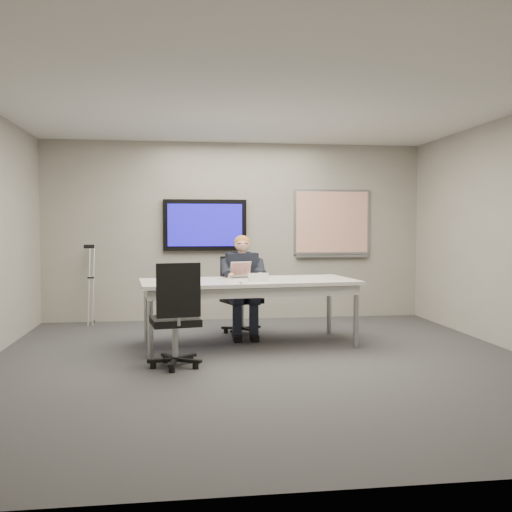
{
  "coord_description": "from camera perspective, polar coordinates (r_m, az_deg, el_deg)",
  "views": [
    {
      "loc": [
        -0.9,
        -6.02,
        1.47
      ],
      "look_at": [
        0.05,
        1.05,
        1.11
      ],
      "focal_mm": 40.0,
      "sensor_mm": 36.0,
      "label": 1
    }
  ],
  "objects": [
    {
      "name": "pen",
      "position": [
        6.65,
        -1.53,
        -2.68
      ],
      "size": [
        0.02,
        0.13,
        0.01
      ],
      "primitive_type": "cylinder",
      "rotation": [
        0.0,
        1.57,
        1.66
      ],
      "color": "black",
      "rests_on": "conference_table"
    },
    {
      "name": "floor",
      "position": [
        6.26,
        0.83,
        -10.65
      ],
      "size": [
        6.0,
        6.0,
        0.02
      ],
      "primitive_type": "cube",
      "color": "#3A3A3C",
      "rests_on": "ground"
    },
    {
      "name": "office_chair_far",
      "position": [
        7.91,
        -1.59,
        -5.35
      ],
      "size": [
        0.65,
        0.65,
        1.06
      ],
      "rotation": [
        0.0,
        0.0,
        0.34
      ],
      "color": "black",
      "rests_on": "ground"
    },
    {
      "name": "office_chair_near",
      "position": [
        6.03,
        -8.01,
        -7.84
      ],
      "size": [
        0.61,
        0.61,
        1.11
      ],
      "rotation": [
        0.0,
        0.0,
        3.3
      ],
      "color": "black",
      "rests_on": "ground"
    },
    {
      "name": "ceiling",
      "position": [
        6.23,
        0.85,
        15.26
      ],
      "size": [
        6.0,
        6.0,
        0.02
      ],
      "primitive_type": "cube",
      "color": "silver",
      "rests_on": "wall_back"
    },
    {
      "name": "crutch",
      "position": [
        8.93,
        -16.16,
        -2.66
      ],
      "size": [
        0.39,
        0.68,
        1.29
      ],
      "primitive_type": null,
      "rotation": [
        -0.24,
        0.0,
        0.36
      ],
      "color": "#B5B8BD",
      "rests_on": "ground"
    },
    {
      "name": "conference_table",
      "position": [
        7.07,
        -0.72,
        -3.15
      ],
      "size": [
        2.74,
        1.36,
        0.81
      ],
      "rotation": [
        0.0,
        0.0,
        0.1
      ],
      "color": "silver",
      "rests_on": "ground"
    },
    {
      "name": "wall_back",
      "position": [
        9.06,
        -1.98,
        2.48
      ],
      "size": [
        6.0,
        0.02,
        2.8
      ],
      "primitive_type": "cube",
      "color": "gray",
      "rests_on": "ground"
    },
    {
      "name": "laptop",
      "position": [
        7.31,
        -1.52,
        -1.81
      ],
      "size": [
        0.35,
        0.37,
        0.21
      ],
      "rotation": [
        0.0,
        0.0,
        0.37
      ],
      "color": "silver",
      "rests_on": "conference_table"
    },
    {
      "name": "tv_display",
      "position": [
        8.97,
        -5.13,
        3.1
      ],
      "size": [
        1.3,
        0.09,
        0.8
      ],
      "color": "black",
      "rests_on": "wall_back"
    },
    {
      "name": "name_tent",
      "position": [
        6.89,
        0.24,
        -2.12
      ],
      "size": [
        0.26,
        0.1,
        0.1
      ],
      "primitive_type": null,
      "rotation": [
        0.0,
        0.0,
        0.1
      ],
      "color": "silver",
      "rests_on": "conference_table"
    },
    {
      "name": "whiteboard",
      "position": [
        9.32,
        7.59,
        3.27
      ],
      "size": [
        1.25,
        0.08,
        1.1
      ],
      "color": "#989BA0",
      "rests_on": "wall_back"
    },
    {
      "name": "wall_front",
      "position": [
        3.15,
        8.95,
        1.65
      ],
      "size": [
        6.0,
        0.02,
        2.8
      ],
      "primitive_type": "cube",
      "color": "gray",
      "rests_on": "ground"
    },
    {
      "name": "seated_person",
      "position": [
        7.64,
        -1.28,
        -4.01
      ],
      "size": [
        0.44,
        0.76,
        1.36
      ],
      "rotation": [
        0.0,
        0.0,
        0.1
      ],
      "color": "#1D2130",
      "rests_on": "office_chair_far"
    }
  ]
}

